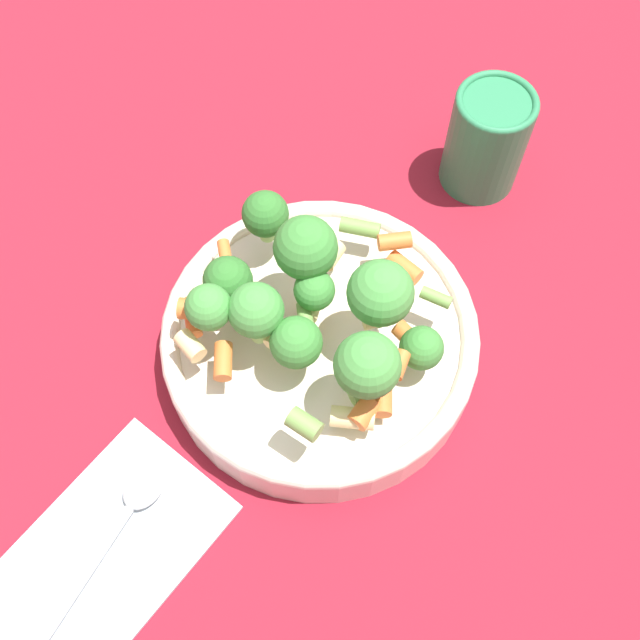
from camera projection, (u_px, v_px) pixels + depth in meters
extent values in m
plane|color=maroon|center=(320.00, 353.00, 0.57)|extent=(3.00, 3.00, 0.00)
cylinder|color=beige|center=(320.00, 343.00, 0.55)|extent=(0.23, 0.23, 0.04)
torus|color=beige|center=(320.00, 332.00, 0.54)|extent=(0.23, 0.23, 0.01)
cylinder|color=#8CB766|center=(418.00, 359.00, 0.51)|extent=(0.01, 0.01, 0.01)
sphere|color=#3D8438|center=(421.00, 348.00, 0.50)|extent=(0.03, 0.03, 0.03)
cylinder|color=#8CB766|center=(306.00, 271.00, 0.52)|extent=(0.02, 0.02, 0.02)
sphere|color=#3D8438|center=(306.00, 248.00, 0.49)|extent=(0.04, 0.04, 0.04)
cylinder|color=#8CB766|center=(365.00, 382.00, 0.48)|extent=(0.01, 0.01, 0.02)
sphere|color=#479342|center=(368.00, 365.00, 0.46)|extent=(0.04, 0.04, 0.04)
cylinder|color=#8CB766|center=(297.00, 357.00, 0.51)|extent=(0.01, 0.01, 0.01)
sphere|color=#3D8438|center=(296.00, 342.00, 0.49)|extent=(0.04, 0.04, 0.04)
cylinder|color=#8CB766|center=(310.00, 304.00, 0.51)|extent=(0.01, 0.01, 0.01)
sphere|color=#3D8438|center=(309.00, 293.00, 0.50)|extent=(0.03, 0.03, 0.03)
cylinder|color=#8CB766|center=(231.00, 297.00, 0.53)|extent=(0.01, 0.01, 0.02)
sphere|color=#33722D|center=(228.00, 281.00, 0.51)|extent=(0.03, 0.03, 0.03)
cylinder|color=#8CB766|center=(378.00, 313.00, 0.50)|extent=(0.02, 0.02, 0.02)
sphere|color=#479342|center=(380.00, 293.00, 0.48)|extent=(0.04, 0.04, 0.04)
cylinder|color=#8CB766|center=(259.00, 329.00, 0.51)|extent=(0.01, 0.01, 0.02)
sphere|color=#479342|center=(256.00, 310.00, 0.48)|extent=(0.04, 0.04, 0.04)
cylinder|color=#8CB766|center=(212.00, 320.00, 0.50)|extent=(0.01, 0.01, 0.01)
sphere|color=#479342|center=(208.00, 307.00, 0.48)|extent=(0.03, 0.03, 0.03)
cylinder|color=#8CB766|center=(267.00, 231.00, 0.55)|extent=(0.01, 0.01, 0.01)
sphere|color=#33722D|center=(265.00, 214.00, 0.53)|extent=(0.03, 0.03, 0.03)
cylinder|color=orange|center=(192.00, 317.00, 0.52)|extent=(0.02, 0.03, 0.01)
cylinder|color=orange|center=(312.00, 282.00, 0.52)|extent=(0.03, 0.03, 0.01)
cylinder|color=beige|center=(331.00, 255.00, 0.53)|extent=(0.02, 0.02, 0.01)
cylinder|color=beige|center=(352.00, 418.00, 0.49)|extent=(0.03, 0.03, 0.01)
cylinder|color=beige|center=(276.00, 332.00, 0.51)|extent=(0.02, 0.02, 0.01)
cylinder|color=beige|center=(190.00, 346.00, 0.50)|extent=(0.02, 0.02, 0.01)
cylinder|color=orange|center=(382.00, 395.00, 0.50)|extent=(0.03, 0.03, 0.01)
cylinder|color=orange|center=(399.00, 365.00, 0.48)|extent=(0.02, 0.02, 0.01)
cylinder|color=beige|center=(379.00, 318.00, 0.51)|extent=(0.02, 0.02, 0.01)
cylinder|color=orange|center=(222.00, 359.00, 0.50)|extent=(0.02, 0.03, 0.01)
cylinder|color=orange|center=(404.00, 268.00, 0.54)|extent=(0.02, 0.03, 0.01)
cylinder|color=#729E4C|center=(304.00, 424.00, 0.46)|extent=(0.02, 0.03, 0.01)
cylinder|color=#729E4C|center=(306.00, 318.00, 0.50)|extent=(0.02, 0.02, 0.01)
cylinder|color=orange|center=(363.00, 413.00, 0.49)|extent=(0.02, 0.02, 0.01)
cylinder|color=#729E4C|center=(360.00, 228.00, 0.55)|extent=(0.03, 0.03, 0.01)
cylinder|color=orange|center=(197.00, 310.00, 0.50)|extent=(0.03, 0.03, 0.01)
cylinder|color=beige|center=(316.00, 300.00, 0.51)|extent=(0.03, 0.03, 0.01)
cylinder|color=#729E4C|center=(368.00, 390.00, 0.50)|extent=(0.02, 0.01, 0.01)
cylinder|color=orange|center=(408.00, 337.00, 0.50)|extent=(0.02, 0.02, 0.01)
cylinder|color=orange|center=(395.00, 241.00, 0.53)|extent=(0.03, 0.02, 0.01)
cylinder|color=#729E4C|center=(436.00, 297.00, 0.51)|extent=(0.02, 0.02, 0.01)
cylinder|color=orange|center=(225.00, 255.00, 0.54)|extent=(0.02, 0.02, 0.01)
cylinder|color=#2D7F51|center=(486.00, 141.00, 0.61)|extent=(0.06, 0.06, 0.09)
torus|color=#2D7F51|center=(498.00, 102.00, 0.57)|extent=(0.06, 0.06, 0.01)
cube|color=#B2BCC6|center=(105.00, 553.00, 0.50)|extent=(0.19, 0.16, 0.01)
cylinder|color=silver|center=(62.00, 611.00, 0.47)|extent=(0.13, 0.09, 0.01)
ellipsoid|color=silver|center=(145.00, 485.00, 0.51)|extent=(0.04, 0.04, 0.01)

